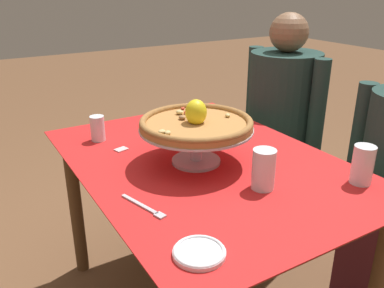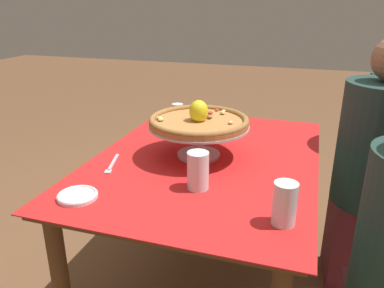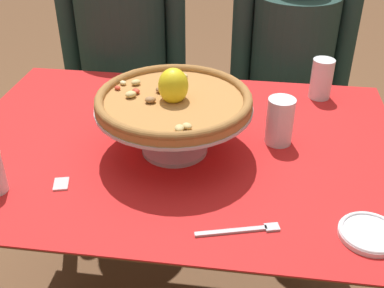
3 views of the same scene
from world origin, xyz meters
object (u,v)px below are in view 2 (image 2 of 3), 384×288
object	(u,v)px
side_plate	(77,196)
sugar_packet	(176,132)
water_glass_side_right	(198,173)
diner_left	(374,173)
pizza_stand	(199,133)
water_glass_back_right	(284,206)
water_glass_front_left	(178,115)
dinner_fork	(112,165)
pizza	(199,120)

from	to	relation	value
side_plate	sugar_packet	xyz separation A→B (m)	(-0.73, 0.08, -0.01)
side_plate	sugar_packet	size ratio (longest dim) A/B	2.68
water_glass_side_right	diner_left	world-z (taller)	diner_left
pizza_stand	water_glass_back_right	xyz separation A→B (m)	(0.42, 0.39, -0.04)
water_glass_side_right	water_glass_front_left	world-z (taller)	water_glass_side_right
water_glass_back_right	sugar_packet	world-z (taller)	water_glass_back_right
water_glass_front_left	dinner_fork	bearing A→B (deg)	-5.84
pizza_stand	pizza	size ratio (longest dim) A/B	1.01
pizza	water_glass_front_left	bearing A→B (deg)	-149.34
water_glass_front_left	sugar_packet	xyz separation A→B (m)	(0.15, 0.04, -0.04)
pizza_stand	side_plate	world-z (taller)	pizza_stand
water_glass_front_left	side_plate	bearing A→B (deg)	-2.58
water_glass_front_left	dinner_fork	world-z (taller)	water_glass_front_left
water_glass_back_right	pizza_stand	bearing A→B (deg)	-137.26
dinner_fork	sugar_packet	xyz separation A→B (m)	(-0.46, 0.11, -0.00)
pizza_stand	side_plate	bearing A→B (deg)	-30.67
pizza	water_glass_back_right	xyz separation A→B (m)	(0.42, 0.39, -0.10)
pizza_stand	side_plate	distance (m)	0.56
sugar_packet	diner_left	bearing A→B (deg)	95.70
pizza_stand	diner_left	bearing A→B (deg)	115.13
pizza_stand	side_plate	size ratio (longest dim) A/B	3.11
water_glass_side_right	water_glass_front_left	xyz separation A→B (m)	(-0.69, -0.32, -0.01)
pizza_stand	diner_left	xyz separation A→B (m)	(-0.35, 0.75, -0.23)
pizza_stand	sugar_packet	world-z (taller)	pizza_stand
water_glass_side_right	sugar_packet	size ratio (longest dim) A/B	2.71
water_glass_back_right	pizza	bearing A→B (deg)	-137.28
pizza_stand	water_glass_back_right	size ratio (longest dim) A/B	3.13
water_glass_back_right	side_plate	xyz separation A→B (m)	(0.05, -0.67, -0.05)
water_glass_side_right	dinner_fork	distance (m)	0.40
water_glass_back_right	diner_left	world-z (taller)	diner_left
water_glass_front_left	diner_left	bearing A→B (deg)	86.81
water_glass_front_left	sugar_packet	bearing A→B (deg)	16.06
pizza_stand	pizza	bearing A→B (deg)	-158.88
water_glass_front_left	diner_left	size ratio (longest dim) A/B	0.09
sugar_packet	diner_left	size ratio (longest dim) A/B	0.04
pizza	diner_left	bearing A→B (deg)	115.10
dinner_fork	diner_left	xyz separation A→B (m)	(-0.55, 1.05, -0.13)
side_plate	water_glass_side_right	bearing A→B (deg)	117.87
water_glass_front_left	side_plate	xyz separation A→B (m)	(0.88, -0.04, -0.04)
pizza_stand	dinner_fork	bearing A→B (deg)	-56.53
dinner_fork	sugar_packet	distance (m)	0.47
side_plate	sugar_packet	bearing A→B (deg)	173.54
pizza_stand	pizza	distance (m)	0.06
water_glass_back_right	dinner_fork	size ratio (longest dim) A/B	0.71
water_glass_back_right	dinner_fork	distance (m)	0.73
side_plate	sugar_packet	world-z (taller)	side_plate
water_glass_side_right	sugar_packet	distance (m)	0.61
side_plate	water_glass_back_right	bearing A→B (deg)	94.44
sugar_packet	diner_left	world-z (taller)	diner_left
water_glass_side_right	dinner_fork	size ratio (longest dim) A/B	0.72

